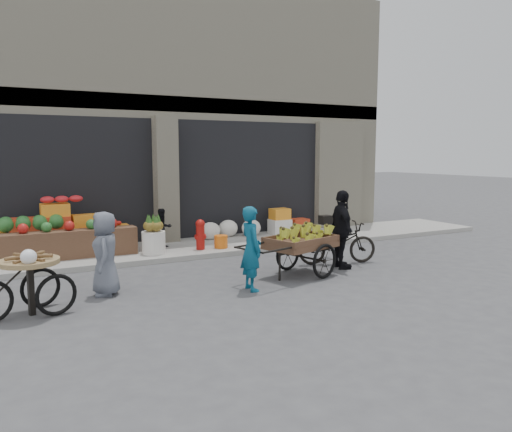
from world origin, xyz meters
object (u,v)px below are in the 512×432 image
vendor_woman (251,249)px  cyclist (342,230)px  pineapple_bin (154,242)px  vendor_grey (105,254)px  fire_hydrant (200,233)px  seated_person (163,228)px  tricycle_cart (30,278)px  banana_cart (299,241)px  bicycle (337,243)px  orange_bucket (221,242)px

vendor_woman → cyclist: 2.46m
pineapple_bin → vendor_grey: (-1.52, -2.44, 0.33)m
vendor_woman → vendor_grey: 2.44m
vendor_woman → vendor_grey: (-2.28, 0.87, -0.03)m
fire_hydrant → seated_person: bearing=137.1°
fire_hydrant → vendor_grey: size_ratio=0.51×
fire_hydrant → cyclist: (2.04, -2.67, 0.30)m
pineapple_bin → fire_hydrant: 1.11m
fire_hydrant → tricycle_cart: (-3.81, -2.97, 0.06)m
seated_person → banana_cart: size_ratio=0.39×
bicycle → cyclist: bearing=169.4°
cyclist → banana_cart: bearing=112.8°
vendor_woman → banana_cart: bearing=-66.8°
vendor_woman → tricycle_cart: vendor_woman is taller
pineapple_bin → tricycle_cart: bearing=-131.9°
fire_hydrant → banana_cart: bearing=-71.7°
banana_cart → tricycle_cart: 4.74m
orange_bucket → seated_person: (-1.20, 0.70, 0.31)m
seated_person → banana_cart: bearing=-74.8°
orange_bucket → vendor_grey: size_ratio=0.23×
pineapple_bin → vendor_grey: vendor_grey is taller
banana_cart → vendor_woman: (-1.27, -0.46, 0.05)m
pineapple_bin → tricycle_cart: size_ratio=0.36×
cyclist → vendor_grey: bearing=102.6°
vendor_woman → cyclist: size_ratio=0.91×
pineapple_bin → orange_bucket: (1.60, -0.10, -0.10)m
orange_bucket → vendor_grey: vendor_grey is taller
vendor_woman → cyclist: (2.39, 0.60, 0.08)m
pineapple_bin → tricycle_cart: tricycle_cart is taller
tricycle_cart → pineapple_bin: bearing=30.5°
banana_cart → tricycle_cart: size_ratio=1.65×
seated_person → fire_hydrant: bearing=-52.9°
seated_person → banana_cart: 3.82m
bicycle → cyclist: cyclist is taller
seated_person → vendor_grey: vendor_grey is taller
seated_person → bicycle: seated_person is taller
fire_hydrant → tricycle_cart: 4.83m
pineapple_bin → bicycle: size_ratio=0.30×
bicycle → orange_bucket: bearing=54.2°
vendor_grey → bicycle: size_ratio=0.82×
banana_cart → fire_hydrant: bearing=92.5°
vendor_woman → vendor_grey: size_ratio=1.04×
bicycle → vendor_grey: bearing=107.4°
cyclist → orange_bucket: bearing=46.5°
vendor_grey → pineapple_bin: bearing=159.9°
orange_bucket → vendor_woman: size_ratio=0.22×
fire_hydrant → bicycle: size_ratio=0.41×
pineapple_bin → fire_hydrant: (1.10, -0.05, 0.13)m
orange_bucket → bicycle: bearing=-51.9°
fire_hydrant → tricycle_cart: size_ratio=0.49×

